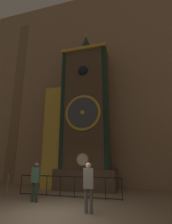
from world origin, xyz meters
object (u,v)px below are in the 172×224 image
object	(u,v)px
visitor_near	(36,178)
stanchion_post	(7,188)
clock_tower	(80,117)
visitor_far	(89,182)

from	to	relation	value
visitor_near	stanchion_post	world-z (taller)	visitor_near
visitor_near	stanchion_post	distance (m)	2.47
clock_tower	visitor_far	world-z (taller)	clock_tower
clock_tower	stanchion_post	world-z (taller)	clock_tower
visitor_near	visitor_far	world-z (taller)	visitor_far
visitor_far	stanchion_post	xyz separation A→B (m)	(-4.78, 1.88, -0.65)
visitor_far	stanchion_post	size ratio (longest dim) A/B	1.63
clock_tower	stanchion_post	size ratio (longest dim) A/B	10.74
visitor_far	stanchion_post	distance (m)	5.18
clock_tower	stanchion_post	distance (m)	5.66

